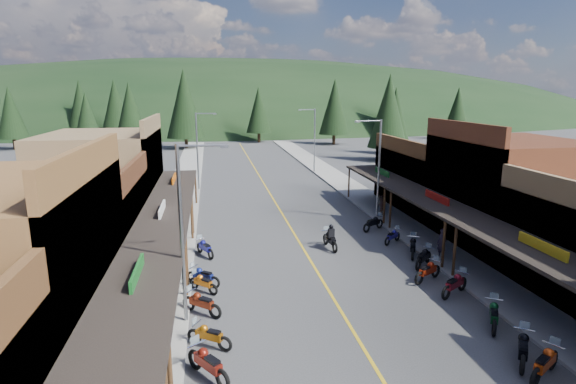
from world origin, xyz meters
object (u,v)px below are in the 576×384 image
shop_west_3 (106,178)px  pine_4 (335,107)px  pine_10 (130,113)px  pine_1 (115,106)px  bike_west_6 (203,282)px  bike_east_8 (413,246)px  pine_9 (395,115)px  bike_west_5 (201,302)px  streetlight_3 (313,138)px  bike_east_10 (373,222)px  bike_east_9 (393,236)px  streetlight_2 (377,166)px  bike_west_3 (208,362)px  bike_west_8 (205,247)px  pine_5 (389,101)px  bike_east_4 (494,314)px  pedestrian_east_b (380,205)px  bike_west_7 (203,275)px  streetlight_1 (199,148)px  pine_0 (11,113)px  pedestrian_east_a (442,244)px  bike_east_3 (523,347)px  shop_east_3 (436,179)px  rider_on_bike (330,239)px  shop_west_2 (72,226)px  bike_east_6 (428,270)px  pine_8 (87,123)px  streetlight_0 (185,227)px  bike_east_2 (545,362)px  pine_3 (259,110)px  bike_west_4 (209,335)px  pine_11 (389,112)px  pine_2 (184,104)px  bike_east_7 (424,257)px

shop_west_3 → pine_4: bearing=56.9°
pine_10 → pine_1: bearing=106.7°
bike_west_6 → bike_east_8: 13.23m
pine_9 → bike_west_5: (-30.43, -50.32, -5.75)m
streetlight_3 → bike_east_10: (-1.03, -24.38, -3.85)m
bike_east_9 → streetlight_2: bearing=133.5°
pine_9 → bike_west_3: (-30.13, -55.21, -5.71)m
pine_9 → bike_west_8: pine_9 is taller
pine_5 → pine_10: bearing=-157.1°
bike_west_5 → bike_east_4: (12.54, -3.32, 0.00)m
pedestrian_east_b → bike_west_7: bearing=5.1°
streetlight_3 → bike_west_6: streetlight_3 is taller
streetlight_1 → pine_0: bearing=129.6°
pedestrian_east_a → bike_east_3: bearing=-28.4°
shop_east_3 → rider_on_bike: bearing=-143.2°
shop_west_2 → shop_west_3: 9.65m
bike_east_6 → shop_west_2: bearing=-134.8°
pine_5 → pine_9: size_ratio=1.30×
bike_west_6 → rider_on_bike: rider_on_bike is taller
shop_west_3 → bike_west_6: (7.40, -14.20, -2.98)m
bike_west_6 → rider_on_bike: 9.63m
pine_4 → shop_west_2: bearing=-118.6°
shop_west_2 → bike_east_9: size_ratio=5.79×
shop_west_3 → pine_8: bearing=106.0°
shop_west_3 → pedestrian_east_a: shop_west_3 is taller
streetlight_0 → bike_east_3: 14.11m
pine_9 → pine_10: 42.30m
bike_east_6 → bike_west_3: bearing=-90.1°
shop_west_2 → shop_west_3: size_ratio=1.00×
pine_0 → pedestrian_east_b: bearing=-47.8°
bike_east_9 → bike_west_6: bearing=-104.5°
streetlight_3 → pedestrian_east_b: 21.15m
bike_west_3 → bike_west_6: bearing=56.4°
bike_west_3 → bike_east_2: size_ratio=1.04×
pine_3 → bike_east_8: size_ratio=4.87×
pine_10 → bike_west_5: size_ratio=5.27×
bike_west_4 → bike_west_7: (-0.31, 6.04, 0.01)m
pine_3 → bike_west_7: pine_3 is taller
pine_9 → pine_11: (-4.00, -7.00, 0.81)m
bike_west_4 → bike_east_2: (11.82, -4.04, 0.07)m
bike_east_6 → streetlight_3: bearing=148.1°
pine_8 → bike_east_10: 44.61m
bike_east_2 → pine_1: bearing=168.6°
pine_0 → pine_3: size_ratio=1.00×
rider_on_bike → pine_9: bearing=55.8°
pine_2 → bike_east_6: 63.95m
pine_0 → bike_east_7: 78.91m
shop_west_2 → shop_east_3: bearing=19.2°
bike_east_2 → pine_11: bearing=132.9°
shop_west_2 → pine_3: 66.82m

